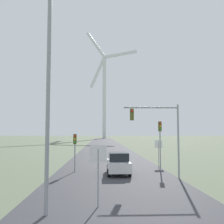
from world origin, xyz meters
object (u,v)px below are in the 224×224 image
(traffic_light_mast_overhead, at_px, (159,125))
(car_approaching, at_px, (118,163))
(stop_sign_far, at_px, (159,148))
(stop_sign_near, at_px, (98,164))
(wind_turbine_left, at_px, (104,88))
(streetlamp, at_px, (49,64))
(traffic_light_post_near_right, at_px, (160,135))
(traffic_light_post_near_left, at_px, (75,144))

(traffic_light_mast_overhead, height_order, car_approaching, traffic_light_mast_overhead)
(stop_sign_far, xyz_separation_m, car_approaching, (-4.61, -5.41, -0.96))
(stop_sign_near, relative_size, stop_sign_far, 1.08)
(stop_sign_near, xyz_separation_m, car_approaching, (1.60, 9.61, -1.11))
(stop_sign_far, relative_size, traffic_light_mast_overhead, 0.47)
(wind_turbine_left, bearing_deg, car_approaching, -90.16)
(car_approaching, bearing_deg, streetlamp, -109.37)
(streetlamp, height_order, traffic_light_post_near_right, streetlamp)
(stop_sign_far, height_order, car_approaching, stop_sign_far)
(streetlamp, relative_size, car_approaching, 2.53)
(streetlamp, bearing_deg, traffic_light_post_near_left, 90.12)
(stop_sign_near, xyz_separation_m, traffic_light_post_near_right, (5.61, 11.59, 1.28))
(stop_sign_near, xyz_separation_m, wind_turbine_left, (1.98, 146.26, 28.76))
(stop_sign_far, xyz_separation_m, wind_turbine_left, (-4.23, 131.24, 28.90))
(car_approaching, relative_size, wind_turbine_left, 0.06)
(traffic_light_mast_overhead, bearing_deg, stop_sign_far, 77.94)
(traffic_light_post_near_left, bearing_deg, car_approaching, -21.38)
(car_approaching, bearing_deg, stop_sign_near, -99.44)
(car_approaching, bearing_deg, traffic_light_mast_overhead, -34.69)
(car_approaching, bearing_deg, traffic_light_post_near_left, 158.62)
(stop_sign_far, distance_m, wind_turbine_left, 134.45)
(streetlamp, relative_size, stop_sign_near, 3.61)
(streetlamp, relative_size, stop_sign_far, 3.88)
(stop_sign_near, height_order, traffic_light_post_near_right, traffic_light_post_near_right)
(traffic_light_post_near_left, xyz_separation_m, traffic_light_mast_overhead, (6.82, -3.57, 1.58))
(streetlamp, relative_size, traffic_light_post_near_left, 3.09)
(streetlamp, distance_m, stop_sign_near, 5.14)
(traffic_light_post_near_right, distance_m, traffic_light_mast_overhead, 4.26)
(stop_sign_near, height_order, traffic_light_mast_overhead, traffic_light_mast_overhead)
(stop_sign_far, bearing_deg, wind_turbine_left, 91.84)
(stop_sign_near, relative_size, car_approaching, 0.70)
(traffic_light_post_near_left, relative_size, traffic_light_mast_overhead, 0.59)
(traffic_light_mast_overhead, bearing_deg, wind_turbine_left, 91.08)
(traffic_light_post_near_left, distance_m, wind_turbine_left, 138.16)
(stop_sign_far, bearing_deg, traffic_light_post_near_right, -99.87)
(stop_sign_far, height_order, traffic_light_post_near_left, traffic_light_post_near_left)
(traffic_light_post_near_right, xyz_separation_m, wind_turbine_left, (-3.63, 134.67, 27.48))
(stop_sign_near, height_order, stop_sign_far, stop_sign_near)
(stop_sign_near, bearing_deg, car_approaching, 80.56)
(traffic_light_post_near_right, bearing_deg, traffic_light_mast_overhead, -103.88)
(traffic_light_post_near_left, height_order, traffic_light_mast_overhead, traffic_light_mast_overhead)
(streetlamp, relative_size, wind_turbine_left, 0.15)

